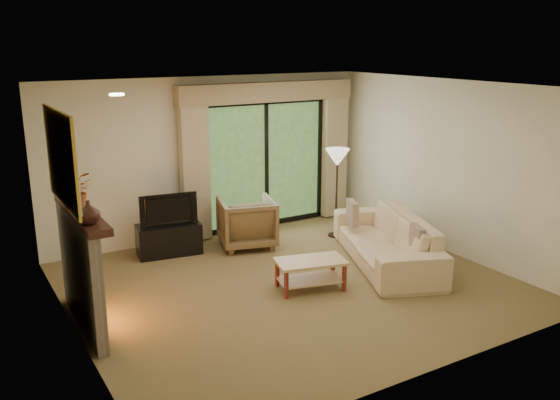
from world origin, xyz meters
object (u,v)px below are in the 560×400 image
media_console (169,239)px  armchair (247,222)px  sofa (386,239)px  coffee_table (310,275)px

media_console → armchair: armchair is taller
sofa → coffee_table: sofa is taller
armchair → sofa: (1.40, -1.68, -0.03)m
coffee_table → media_console: bearing=131.1°
armchair → media_console: bearing=2.3°
sofa → coffee_table: size_ratio=2.75×
media_console → armchair: (1.18, -0.28, 0.15)m
media_console → coffee_table: media_console is taller
media_console → armchair: size_ratio=1.11×
armchair → coffee_table: 1.92m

